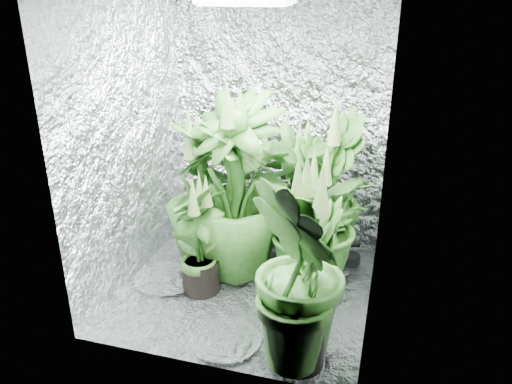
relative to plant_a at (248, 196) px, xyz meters
The scene contains 12 objects.
ground 0.66m from the plant_a, 73.40° to the right, with size 1.60×1.60×0.00m, color silver.
walls 0.72m from the plant_a, 73.40° to the right, with size 1.62×1.62×2.00m.
plant_a is the anchor object (origin of this frame).
plant_b 0.33m from the plant_a, 24.21° to the left, with size 0.70×0.70×1.03m.
plant_c 0.57m from the plant_a, ahead, with size 0.63×0.63×1.18m.
plant_d 0.32m from the plant_a, 148.52° to the right, with size 0.77×0.77×1.12m.
plant_e 0.60m from the plant_a, 30.24° to the right, with size 0.85×0.85×0.96m.
plant_f 0.61m from the plant_a, 104.29° to the right, with size 0.54×0.54×0.83m.
plant_g 1.25m from the plant_a, 60.65° to the right, with size 0.76×0.76×1.16m.
plant_h 0.34m from the plant_a, 92.98° to the right, with size 0.86×0.86×1.34m.
circulation_fan 0.81m from the plant_a, ahead, with size 0.17×0.29×0.34m.
plant_label 1.31m from the plant_a, 59.01° to the right, with size 0.06×0.01×0.09m, color white.
Camera 1 is at (0.85, -2.76, 1.88)m, focal length 35.00 mm.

